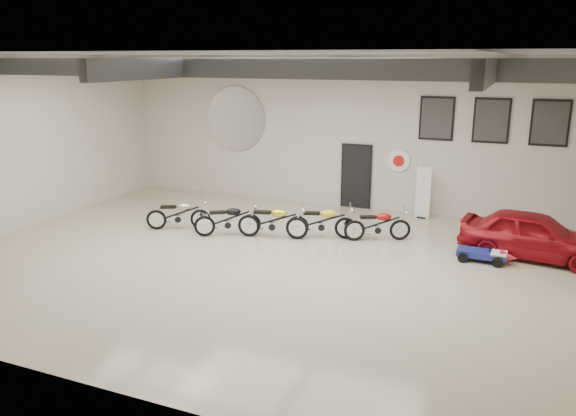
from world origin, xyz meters
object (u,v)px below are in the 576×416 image
at_px(motorcycle_red, 378,224).
at_px(motorcycle_gold, 273,220).
at_px(motorcycle_silver, 178,214).
at_px(vintage_car, 533,235).
at_px(go_kart, 487,252).
at_px(banner_stand, 423,191).
at_px(motorcycle_yellow, 322,221).
at_px(motorcycle_black, 227,219).

bearing_deg(motorcycle_red, motorcycle_gold, 172.69).
xyz_separation_m(motorcycle_silver, motorcycle_red, (5.68, 1.22, -0.01)).
xyz_separation_m(motorcycle_gold, vintage_car, (6.72, 1.05, 0.09)).
height_order(go_kart, vintage_car, vintage_car).
xyz_separation_m(banner_stand, motorcycle_yellow, (-2.26, -3.15, -0.36)).
xyz_separation_m(banner_stand, motorcycle_black, (-4.81, -3.96, -0.38)).
bearing_deg(motorcycle_gold, motorcycle_yellow, 9.92).
height_order(banner_stand, motorcycle_yellow, banner_stand).
bearing_deg(banner_stand, motorcycle_yellow, -119.15).
relative_size(go_kart, vintage_car, 0.41).
height_order(motorcycle_yellow, go_kart, motorcycle_yellow).
distance_m(motorcycle_red, go_kart, 3.00).
xyz_separation_m(motorcycle_black, vintage_car, (8.01, 1.33, 0.12)).
distance_m(motorcycle_gold, vintage_car, 6.81).
xyz_separation_m(motorcycle_black, motorcycle_gold, (1.28, 0.28, 0.03)).
relative_size(motorcycle_silver, motorcycle_gold, 0.94).
bearing_deg(go_kart, banner_stand, 124.76).
relative_size(banner_stand, motorcycle_silver, 0.93).
height_order(banner_stand, motorcycle_gold, banner_stand).
bearing_deg(motorcycle_gold, banner_stand, 33.60).
distance_m(banner_stand, motorcycle_gold, 5.11).
height_order(banner_stand, go_kart, banner_stand).
relative_size(banner_stand, motorcycle_gold, 0.87).
relative_size(motorcycle_black, motorcycle_gold, 0.94).
height_order(motorcycle_silver, motorcycle_black, motorcycle_black).
distance_m(banner_stand, vintage_car, 4.14).
bearing_deg(motorcycle_yellow, banner_stand, 37.92).
relative_size(motorcycle_red, vintage_car, 0.51).
bearing_deg(go_kart, motorcycle_silver, -173.80).
xyz_separation_m(motorcycle_yellow, motorcycle_red, (1.50, 0.38, -0.03)).
bearing_deg(banner_stand, motorcycle_red, -98.84).
bearing_deg(motorcycle_black, motorcycle_gold, -19.01).
distance_m(motorcycle_black, motorcycle_red, 4.22).
bearing_deg(motorcycle_red, go_kart, -37.56).
bearing_deg(vintage_car, banner_stand, 58.60).
xyz_separation_m(motorcycle_red, go_kart, (2.93, -0.63, -0.21)).
xyz_separation_m(motorcycle_yellow, go_kart, (4.43, -0.26, -0.24)).
height_order(banner_stand, motorcycle_silver, banner_stand).
relative_size(motorcycle_yellow, motorcycle_red, 1.05).
bearing_deg(motorcycle_silver, motorcycle_red, -13.69).
relative_size(motorcycle_silver, motorcycle_yellow, 0.96).
relative_size(motorcycle_silver, motorcycle_red, 1.01).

